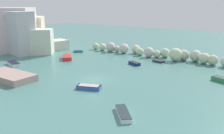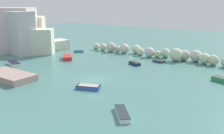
# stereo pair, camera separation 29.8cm
# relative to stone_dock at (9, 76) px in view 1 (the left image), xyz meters

# --- Properties ---
(cove_water) EXTENTS (160.00, 160.00, 0.00)m
(cove_water) POSITION_rel_stone_dock_xyz_m (11.48, 7.27, -0.53)
(cove_water) COLOR #487E77
(cove_water) RESTS_ON ground
(cliff_headland_left) EXTENTS (19.30, 17.52, 10.67)m
(cliff_headland_left) POSITION_rel_stone_dock_xyz_m (-18.36, 16.47, 3.90)
(cliff_headland_left) COLOR beige
(cliff_headland_left) RESTS_ON ground
(rock_breakwater) EXTENTS (38.75, 4.85, 2.75)m
(rock_breakwater) POSITION_rel_stone_dock_xyz_m (16.18, 28.43, 0.60)
(rock_breakwater) COLOR beige
(rock_breakwater) RESTS_ON ground
(stone_dock) EXTENTS (9.01, 4.60, 1.05)m
(stone_dock) POSITION_rel_stone_dock_xyz_m (0.00, 0.00, 0.00)
(stone_dock) COLOR tan
(stone_dock) RESTS_ON ground
(moored_boat_0) EXTENTS (4.19, 4.26, 5.31)m
(moored_boat_0) POSITION_rel_stone_dock_xyz_m (-2.62, 16.13, -0.13)
(moored_boat_0) COLOR red
(moored_boat_0) RESTS_ON cove_water
(moored_boat_1) EXTENTS (3.61, 3.86, 0.53)m
(moored_boat_1) POSITION_rel_stone_dock_xyz_m (22.24, -1.43, -0.26)
(moored_boat_1) COLOR white
(moored_boat_1) RESTS_ON cove_water
(moored_boat_2) EXTENTS (2.90, 2.15, 0.55)m
(moored_boat_2) POSITION_rel_stone_dock_xyz_m (12.04, 19.77, -0.25)
(moored_boat_2) COLOR navy
(moored_boat_2) RESTS_ON cove_water
(moored_boat_3) EXTENTS (4.10, 2.77, 0.64)m
(moored_boat_3) POSITION_rel_stone_dock_xyz_m (29.14, 17.64, -0.21)
(moored_boat_3) COLOR #2F8E53
(moored_boat_3) RESTS_ON cove_water
(moored_boat_5) EXTENTS (2.51, 2.27, 0.48)m
(moored_boat_5) POSITION_rel_stone_dock_xyz_m (-5.61, 23.36, -0.30)
(moored_boat_5) COLOR #337E52
(moored_boat_5) RESTS_ON cove_water
(moored_boat_6) EXTENTS (4.35, 2.87, 0.65)m
(moored_boat_6) POSITION_rel_stone_dock_xyz_m (-7.49, 6.22, -0.20)
(moored_boat_6) COLOR white
(moored_boat_6) RESTS_ON cove_water
(moored_boat_7) EXTENTS (2.49, 1.66, 0.42)m
(moored_boat_7) POSITION_rel_stone_dock_xyz_m (15.14, 24.49, -0.32)
(moored_boat_7) COLOR navy
(moored_boat_7) RESTS_ON cove_water
(moored_boat_8) EXTENTS (3.74, 2.56, 0.56)m
(moored_boat_8) POSITION_rel_stone_dock_xyz_m (13.53, 3.46, -0.23)
(moored_boat_8) COLOR #375AB6
(moored_boat_8) RESTS_ON cove_water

